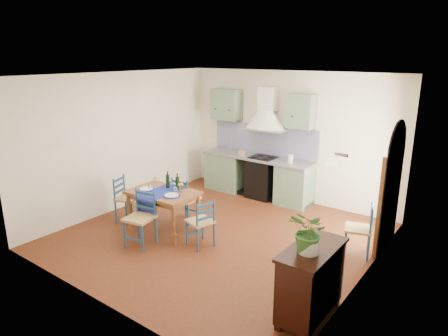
{
  "coord_description": "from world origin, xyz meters",
  "views": [
    {
      "loc": [
        3.96,
        -5.18,
        3.13
      ],
      "look_at": [
        -0.12,
        0.3,
        1.17
      ],
      "focal_mm": 32.0,
      "sensor_mm": 36.0,
      "label": 1
    }
  ],
  "objects_px": {
    "sideboard": "(310,280)",
    "dining_table": "(163,196)",
    "chair_near": "(141,218)",
    "potted_plant": "(310,232)"
  },
  "relations": [
    {
      "from": "chair_near",
      "to": "sideboard",
      "type": "xyz_separation_m",
      "value": [
        3.11,
        -0.1,
        0.03
      ]
    },
    {
      "from": "chair_near",
      "to": "sideboard",
      "type": "distance_m",
      "value": 3.12
    },
    {
      "from": "sideboard",
      "to": "dining_table",
      "type": "bearing_deg",
      "value": 167.61
    },
    {
      "from": "dining_table",
      "to": "sideboard",
      "type": "bearing_deg",
      "value": -12.39
    },
    {
      "from": "dining_table",
      "to": "potted_plant",
      "type": "relative_size",
      "value": 2.42
    },
    {
      "from": "dining_table",
      "to": "chair_near",
      "type": "relative_size",
      "value": 1.33
    },
    {
      "from": "chair_near",
      "to": "sideboard",
      "type": "relative_size",
      "value": 0.89
    },
    {
      "from": "dining_table",
      "to": "sideboard",
      "type": "xyz_separation_m",
      "value": [
        3.19,
        -0.7,
        -0.17
      ]
    },
    {
      "from": "dining_table",
      "to": "chair_near",
      "type": "distance_m",
      "value": 0.63
    },
    {
      "from": "dining_table",
      "to": "chair_near",
      "type": "bearing_deg",
      "value": -83.1
    }
  ]
}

